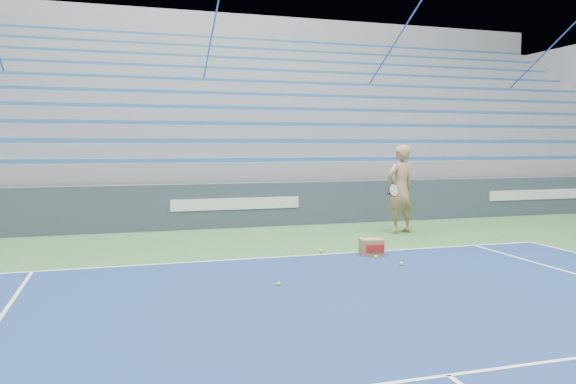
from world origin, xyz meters
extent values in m
cube|color=white|center=(0.00, 11.88, 0.01)|extent=(10.97, 0.05, 0.00)
cube|color=white|center=(0.00, 6.40, 0.01)|extent=(8.23, 0.05, 0.00)
cube|color=#364252|center=(0.00, 15.88, 0.55)|extent=(30.00, 0.30, 1.10)
cube|color=white|center=(0.00, 15.72, 0.60)|extent=(3.20, 0.02, 0.28)
cube|color=white|center=(9.00, 15.72, 0.60)|extent=(3.40, 0.02, 0.28)
cube|color=gray|center=(0.00, 20.43, 0.55)|extent=(30.00, 8.50, 1.10)
cube|color=gray|center=(0.00, 20.43, 1.35)|extent=(30.00, 8.50, 0.50)
cube|color=#2A5F99|center=(0.00, 16.56, 1.66)|extent=(29.60, 0.42, 0.11)
cube|color=gray|center=(0.00, 20.86, 1.85)|extent=(30.00, 7.65, 0.50)
cube|color=#2A5F99|center=(0.00, 17.41, 2.16)|extent=(29.60, 0.42, 0.11)
cube|color=gray|center=(0.00, 21.28, 2.35)|extent=(30.00, 6.80, 0.50)
cube|color=#2A5F99|center=(0.00, 18.26, 2.66)|extent=(29.60, 0.42, 0.11)
cube|color=gray|center=(0.00, 21.71, 2.85)|extent=(30.00, 5.95, 0.50)
cube|color=#2A5F99|center=(0.00, 19.11, 3.16)|extent=(29.60, 0.42, 0.11)
cube|color=gray|center=(0.00, 22.13, 3.35)|extent=(30.00, 5.10, 0.50)
cube|color=#2A5F99|center=(0.00, 19.96, 3.66)|extent=(29.60, 0.42, 0.11)
cube|color=gray|center=(0.00, 22.56, 3.85)|extent=(30.00, 4.25, 0.50)
cube|color=#2A5F99|center=(0.00, 20.81, 4.15)|extent=(29.60, 0.42, 0.11)
cube|color=gray|center=(0.00, 22.98, 4.35)|extent=(30.00, 3.40, 0.50)
cube|color=#2A5F99|center=(0.00, 21.66, 4.65)|extent=(29.60, 0.42, 0.11)
cube|color=gray|center=(0.00, 23.41, 4.85)|extent=(30.00, 2.55, 0.50)
cube|color=#2A5F99|center=(0.00, 22.51, 5.15)|extent=(29.60, 0.42, 0.11)
cube|color=gray|center=(0.00, 23.84, 5.35)|extent=(30.00, 1.70, 0.50)
cube|color=#2A5F99|center=(0.00, 23.36, 5.65)|extent=(29.60, 0.42, 0.11)
cube|color=gray|center=(0.00, 24.26, 5.85)|extent=(30.00, 0.85, 0.50)
cube|color=#2A5F99|center=(0.00, 24.21, 6.15)|extent=(29.60, 0.42, 0.11)
cube|color=gray|center=(0.00, 24.98, 3.65)|extent=(31.00, 0.40, 7.30)
cylinder|color=#3150AD|center=(0.00, 20.43, 4.60)|extent=(0.05, 8.53, 5.04)
cylinder|color=#3150AD|center=(6.00, 20.43, 4.60)|extent=(0.05, 8.53, 5.04)
cylinder|color=#3150AD|center=(12.00, 20.43, 4.60)|extent=(0.05, 8.53, 5.04)
imported|color=tan|center=(3.50, 13.90, 1.03)|extent=(0.85, 0.66, 2.05)
cylinder|color=black|center=(3.15, 13.65, 0.95)|extent=(0.12, 0.27, 0.08)
cylinder|color=beige|center=(3.05, 13.37, 1.05)|extent=(0.29, 0.16, 0.28)
torus|color=black|center=(3.05, 13.37, 1.05)|extent=(0.31, 0.18, 0.30)
cube|color=#947148|center=(1.69, 11.59, 0.16)|extent=(0.47, 0.39, 0.31)
cube|color=#B21E19|center=(1.69, 11.43, 0.16)|extent=(0.33, 0.08, 0.14)
sphere|color=#B9D92C|center=(0.89, 12.11, 0.03)|extent=(0.07, 0.07, 0.07)
sphere|color=#B9D92C|center=(1.80, 10.62, 0.03)|extent=(0.07, 0.07, 0.07)
sphere|color=#B9D92C|center=(-0.57, 9.89, 0.03)|extent=(0.07, 0.07, 0.07)
sphere|color=#B9D92C|center=(1.64, 11.28, 0.03)|extent=(0.07, 0.07, 0.07)
camera|label=1|loc=(-2.73, 2.22, 2.03)|focal=35.00mm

